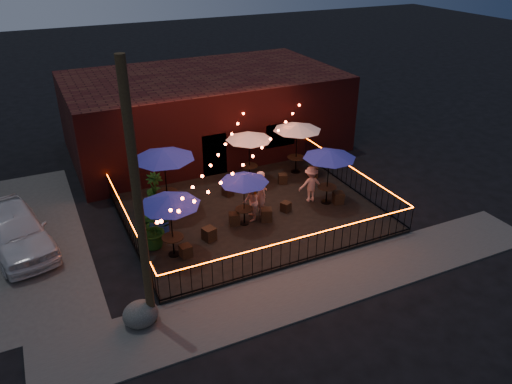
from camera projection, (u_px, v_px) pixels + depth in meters
ground at (272, 238)px, 19.21m from camera, size 110.00×110.00×0.00m
patio at (251, 213)px, 20.78m from camera, size 10.00×8.00×0.15m
sidewalk at (317, 285)px, 16.59m from camera, size 18.00×2.50×0.05m
brick_building at (205, 111)px, 26.68m from camera, size 14.00×8.00×4.00m
utility_pole at (138, 206)px, 13.22m from camera, size 0.26×0.26×8.00m
fence_front at (299, 250)px, 17.30m from camera, size 10.00×0.04×1.04m
fence_left at (129, 228)px, 18.60m from camera, size 0.04×8.00×1.04m
fence_right at (351, 178)px, 22.42m from camera, size 0.04×8.00×1.04m
festoon_lights at (230, 167)px, 19.03m from camera, size 10.02×8.72×1.32m
cafe_table_0 at (169, 201)px, 16.98m from camera, size 2.39×2.39×2.38m
cafe_table_1 at (163, 155)px, 19.70m from camera, size 2.94×2.94×2.76m
cafe_table_2 at (244, 179)px, 19.01m from camera, size 2.50×2.50×2.15m
cafe_table_3 at (249, 137)px, 22.47m from camera, size 2.75×2.75×2.36m
cafe_table_4 at (330, 155)px, 20.46m from camera, size 2.87×2.87×2.44m
cafe_table_5 at (297, 127)px, 23.19m from camera, size 2.84×2.84×2.51m
bistro_chair_0 at (186, 251)px, 17.76m from camera, size 0.44×0.44×0.46m
bistro_chair_1 at (209, 234)px, 18.73m from camera, size 0.54×0.54×0.51m
bistro_chair_2 at (141, 210)px, 20.41m from camera, size 0.45×0.45×0.44m
bistro_chair_3 at (179, 199)px, 21.19m from camera, size 0.43×0.43×0.50m
bistro_chair_4 at (234, 219)px, 19.74m from camera, size 0.52×0.52×0.49m
bistro_chair_5 at (266, 215)px, 20.03m from camera, size 0.56×0.56×0.51m
bistro_chair_6 at (228, 190)px, 21.95m from camera, size 0.51×0.51×0.47m
bistro_chair_7 at (259, 179)px, 22.96m from camera, size 0.51×0.51×0.47m
bistro_chair_8 at (286, 207)px, 20.71m from camera, size 0.46×0.46×0.41m
bistro_chair_9 at (338, 198)px, 21.31m from camera, size 0.52×0.52×0.51m
bistro_chair_10 at (283, 179)px, 23.03m from camera, size 0.48×0.48×0.45m
bistro_chair_11 at (313, 172)px, 23.67m from camera, size 0.54×0.54×0.49m
patron_a at (262, 192)px, 20.25m from camera, size 0.60×0.77×1.89m
patron_b at (251, 202)px, 19.83m from camera, size 0.85×0.94×1.59m
patron_c at (311, 184)px, 21.26m from camera, size 1.11×0.76×1.58m
potted_shrub_a at (154, 229)px, 18.14m from camera, size 1.47×1.32×1.46m
potted_shrub_b at (152, 214)px, 19.19m from camera, size 0.97×0.89×1.41m
potted_shrub_c at (155, 188)px, 21.22m from camera, size 0.85×0.85×1.31m
cooler at (159, 223)px, 19.11m from camera, size 0.73×0.60×0.85m
boulder at (141, 314)px, 14.81m from camera, size 1.00×0.85×0.77m
car_white at (16, 230)px, 18.19m from camera, size 2.89×5.12×1.64m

